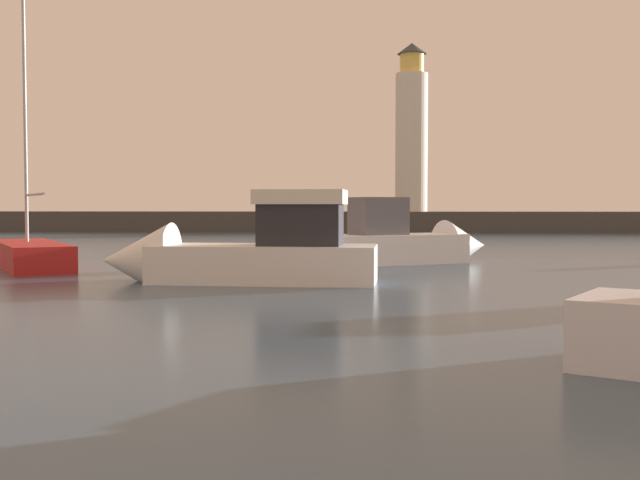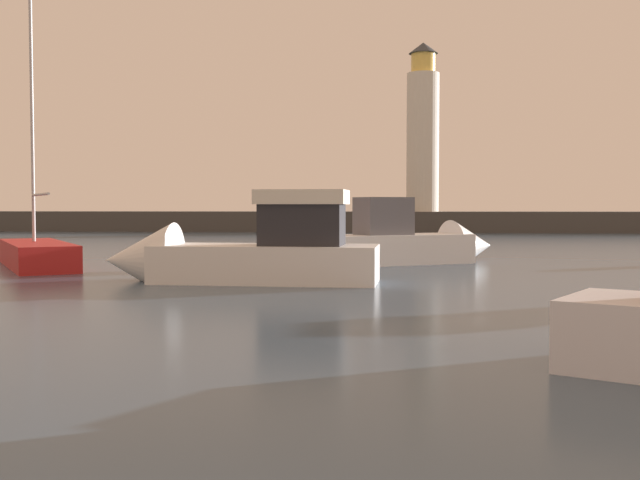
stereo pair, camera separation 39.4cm
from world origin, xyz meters
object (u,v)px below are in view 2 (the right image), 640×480
lighthouse (423,132)px  sailboat_moored (37,253)px  motorboat_3 (231,254)px  motorboat_1 (418,243)px

lighthouse → sailboat_moored: size_ratio=1.39×
motorboat_3 → sailboat_moored: 9.13m
motorboat_3 → sailboat_moored: size_ratio=0.79×
sailboat_moored → lighthouse: bearing=68.7°
lighthouse → motorboat_3: size_ratio=1.76×
sailboat_moored → motorboat_3: bearing=-29.8°
motorboat_1 → sailboat_moored: sailboat_moored is taller
motorboat_1 → motorboat_3: (-5.50, -7.70, 0.05)m
lighthouse → sailboat_moored: bearing=-111.3°
sailboat_moored → motorboat_1: bearing=13.3°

